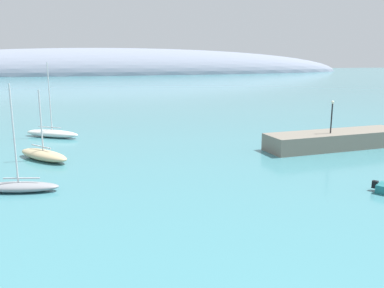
# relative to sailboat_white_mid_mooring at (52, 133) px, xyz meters

# --- Properties ---
(breakwater_rocks) EXTENTS (17.96, 5.77, 1.97)m
(breakwater_rocks) POSITION_rel_sailboat_white_mid_mooring_xyz_m (33.36, -15.47, 0.41)
(breakwater_rocks) COLOR gray
(breakwater_rocks) RESTS_ON ground
(distant_ridge) EXTENTS (308.74, 60.03, 29.89)m
(distant_ridge) POSITION_rel_sailboat_white_mid_mooring_xyz_m (16.87, 195.36, -0.57)
(distant_ridge) COLOR gray
(distant_ridge) RESTS_ON ground
(sailboat_white_mid_mooring) EXTENTS (7.77, 5.96, 9.97)m
(sailboat_white_mid_mooring) POSITION_rel_sailboat_white_mid_mooring_xyz_m (0.00, 0.00, 0.00)
(sailboat_white_mid_mooring) COLOR white
(sailboat_white_mid_mooring) RESTS_ON water
(sailboat_sand_outer_mooring) EXTENTS (6.30, 7.03, 7.46)m
(sailboat_sand_outer_mooring) POSITION_rel_sailboat_white_mid_mooring_xyz_m (-0.04, -12.73, 0.01)
(sailboat_sand_outer_mooring) COLOR #C6B284
(sailboat_sand_outer_mooring) RESTS_ON water
(sailboat_grey_end_of_line) EXTENTS (6.77, 3.19, 8.79)m
(sailboat_grey_end_of_line) POSITION_rel_sailboat_white_mid_mooring_xyz_m (-1.11, -23.09, -0.10)
(sailboat_grey_end_of_line) COLOR gray
(sailboat_grey_end_of_line) RESTS_ON water
(harbor_lamp_post) EXTENTS (0.36, 0.36, 3.82)m
(harbor_lamp_post) POSITION_rel_sailboat_white_mid_mooring_xyz_m (32.13, -16.15, 3.79)
(harbor_lamp_post) COLOR black
(harbor_lamp_post) RESTS_ON breakwater_rocks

